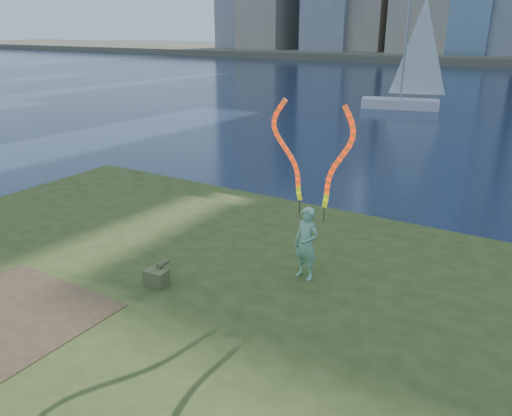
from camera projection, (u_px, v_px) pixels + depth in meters
The scene contains 6 objects.
ground at pixel (209, 310), 10.67m from camera, with size 320.00×320.00×0.00m, color #19253E.
grassy_knoll at pixel (130, 353), 8.71m from camera, with size 20.00×18.00×0.80m.
dirt_patch at pixel (2, 318), 8.91m from camera, with size 3.20×3.00×0.02m, color #47331E.
woman_with_ribbons at pixel (309, 213), 9.90m from camera, with size 1.97×0.56×3.93m.
canvas_bag at pixel (157, 276), 10.03m from camera, with size 0.48×0.54×0.44m.
sailboat at pixel (406, 88), 36.05m from camera, with size 5.80×3.07×8.74m.
Camera 1 is at (5.70, -7.37, 5.72)m, focal length 35.00 mm.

